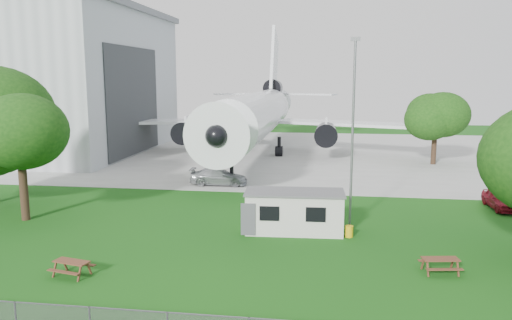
# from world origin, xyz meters

# --- Properties ---
(ground) EXTENTS (160.00, 160.00, 0.00)m
(ground) POSITION_xyz_m (0.00, 0.00, 0.00)
(ground) COLOR #1C5C13
(concrete_apron) EXTENTS (120.00, 46.00, 0.03)m
(concrete_apron) POSITION_xyz_m (0.00, 38.00, 0.01)
(concrete_apron) COLOR #B7B7B2
(concrete_apron) RESTS_ON ground
(airliner) EXTENTS (46.36, 47.73, 17.69)m
(airliner) POSITION_xyz_m (-2.00, 35.86, 5.27)
(airliner) COLOR white
(airliner) RESTS_ON ground
(site_cabin) EXTENTS (6.81, 3.01, 2.62)m
(site_cabin) POSITION_xyz_m (4.69, 4.74, 1.31)
(site_cabin) COLOR beige
(site_cabin) RESTS_ON ground
(picnic_west) EXTENTS (2.08, 1.85, 0.76)m
(picnic_west) POSITION_xyz_m (-5.72, -3.93, 0.00)
(picnic_west) COLOR brown
(picnic_west) RESTS_ON ground
(picnic_east) EXTENTS (2.01, 1.76, 0.76)m
(picnic_east) POSITION_xyz_m (12.35, -0.98, 0.00)
(picnic_east) COLOR brown
(picnic_east) RESTS_ON ground
(lamp_mast) EXTENTS (0.16, 0.16, 12.00)m
(lamp_mast) POSITION_xyz_m (8.20, 6.20, 6.00)
(lamp_mast) COLOR slate
(lamp_mast) RESTS_ON ground
(tree_west_small) EXTENTS (5.87, 5.87, 8.94)m
(tree_west_small) POSITION_xyz_m (-13.77, 4.79, 5.98)
(tree_west_small) COLOR #382619
(tree_west_small) RESTS_ON ground
(tree_far_apron) EXTENTS (6.76, 6.76, 8.74)m
(tree_far_apron) POSITION_xyz_m (18.47, 31.52, 5.35)
(tree_far_apron) COLOR #382619
(tree_far_apron) RESTS_ON ground
(car_ne_hatch) EXTENTS (1.94, 4.33, 1.44)m
(car_ne_hatch) POSITION_xyz_m (19.50, 12.36, 0.72)
(car_ne_hatch) COLOR maroon
(car_ne_hatch) RESTS_ON ground
(car_apron_van) EXTENTS (5.28, 2.38, 1.50)m
(car_apron_van) POSITION_xyz_m (-3.01, 17.55, 0.75)
(car_apron_van) COLOR #A6A8AD
(car_apron_van) RESTS_ON ground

